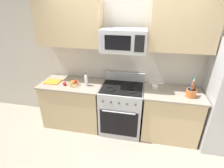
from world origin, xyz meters
name	(u,v)px	position (x,y,z in m)	size (l,w,h in m)	color
ground_plane	(115,152)	(0.00, 0.00, 0.00)	(16.00, 16.00, 0.00)	gray
wall_back	(126,60)	(0.00, 1.03, 1.30)	(8.00, 0.10, 2.60)	beige
counter_left	(74,103)	(-0.97, 0.63, 0.46)	(1.17, 0.66, 0.91)	tan
range_oven	(122,108)	(0.00, 0.63, 0.47)	(0.76, 0.70, 1.09)	#B2B5BA
counter_right	(170,114)	(0.89, 0.63, 0.46)	(1.00, 0.66, 0.91)	tan
microwave	(124,41)	(0.00, 0.66, 1.74)	(0.73, 0.44, 0.36)	#B2B5BA
upper_cabinets_left	(69,24)	(-0.98, 0.81, 1.96)	(1.16, 0.34, 0.75)	tan
upper_cabinets_right	(183,27)	(0.89, 0.81, 1.96)	(0.99, 0.34, 0.75)	tan
utensil_crock	(191,92)	(1.14, 0.54, 0.99)	(0.16, 0.16, 0.33)	#D1662D
fruit_basket	(74,83)	(-0.89, 0.55, 0.95)	(0.19, 0.19, 0.10)	#9E7A4C
apple_loose	(64,83)	(-1.06, 0.52, 0.94)	(0.07, 0.07, 0.07)	red
cutting_board	(53,82)	(-1.35, 0.61, 0.92)	(0.29, 0.23, 0.02)	orange
bottle_vinegar	(86,80)	(-0.66, 0.58, 1.03)	(0.06, 0.06, 0.25)	silver
prep_bowl	(155,87)	(0.58, 0.74, 0.93)	(0.12, 0.12, 0.05)	white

